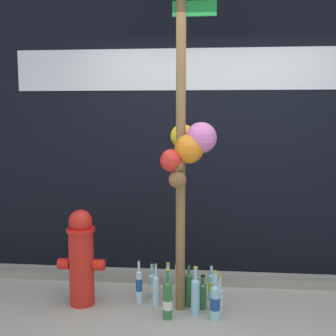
{
  "coord_description": "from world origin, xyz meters",
  "views": [
    {
      "loc": [
        0.01,
        -3.08,
        1.7
      ],
      "look_at": [
        -0.34,
        0.54,
        1.24
      ],
      "focal_mm": 46.64,
      "sensor_mm": 36.0,
      "label": 1
    }
  ],
  "objects_px": {
    "bottle_3": "(152,285)",
    "fire_hydrant": "(81,257)",
    "bottle_5": "(215,301)",
    "bottle_0": "(189,289)",
    "bottle_10": "(178,278)",
    "bottle_11": "(168,285)",
    "bottle_9": "(156,290)",
    "bottle_2": "(203,295)",
    "bottle_7": "(195,295)",
    "memorial_post": "(186,119)",
    "bottle_4": "(139,285)",
    "bottle_1": "(211,286)",
    "bottle_6": "(168,300)",
    "bottle_8": "(219,298)"
  },
  "relations": [
    {
      "from": "bottle_5",
      "to": "fire_hydrant",
      "type": "bearing_deg",
      "value": 170.99
    },
    {
      "from": "bottle_1",
      "to": "bottle_8",
      "type": "bearing_deg",
      "value": -74.11
    },
    {
      "from": "memorial_post",
      "to": "bottle_1",
      "type": "bearing_deg",
      "value": 45.23
    },
    {
      "from": "fire_hydrant",
      "to": "bottle_7",
      "type": "bearing_deg",
      "value": -6.56
    },
    {
      "from": "bottle_7",
      "to": "bottle_10",
      "type": "height_order",
      "value": "bottle_10"
    },
    {
      "from": "bottle_2",
      "to": "bottle_3",
      "type": "relative_size",
      "value": 0.89
    },
    {
      "from": "memorial_post",
      "to": "bottle_10",
      "type": "xyz_separation_m",
      "value": [
        -0.08,
        0.29,
        -1.47
      ]
    },
    {
      "from": "bottle_3",
      "to": "fire_hydrant",
      "type": "bearing_deg",
      "value": -163.45
    },
    {
      "from": "bottle_8",
      "to": "bottle_11",
      "type": "relative_size",
      "value": 0.89
    },
    {
      "from": "bottle_8",
      "to": "bottle_10",
      "type": "xyz_separation_m",
      "value": [
        -0.37,
        0.31,
        0.05
      ]
    },
    {
      "from": "bottle_1",
      "to": "bottle_10",
      "type": "relative_size",
      "value": 0.79
    },
    {
      "from": "bottle_5",
      "to": "bottle_4",
      "type": "bearing_deg",
      "value": 159.5
    },
    {
      "from": "fire_hydrant",
      "to": "bottle_1",
      "type": "bearing_deg",
      "value": 9.25
    },
    {
      "from": "memorial_post",
      "to": "bottle_4",
      "type": "height_order",
      "value": "memorial_post"
    },
    {
      "from": "fire_hydrant",
      "to": "bottle_9",
      "type": "distance_m",
      "value": 0.72
    },
    {
      "from": "bottle_7",
      "to": "bottle_0",
      "type": "bearing_deg",
      "value": 111.95
    },
    {
      "from": "bottle_0",
      "to": "bottle_7",
      "type": "xyz_separation_m",
      "value": [
        0.06,
        -0.16,
        0.01
      ]
    },
    {
      "from": "bottle_2",
      "to": "bottle_7",
      "type": "relative_size",
      "value": 0.72
    },
    {
      "from": "bottle_7",
      "to": "bottle_11",
      "type": "distance_m",
      "value": 0.34
    },
    {
      "from": "bottle_4",
      "to": "bottle_9",
      "type": "xyz_separation_m",
      "value": [
        0.16,
        -0.04,
        -0.02
      ]
    },
    {
      "from": "bottle_1",
      "to": "bottle_11",
      "type": "xyz_separation_m",
      "value": [
        -0.39,
        -0.08,
        0.02
      ]
    },
    {
      "from": "bottle_5",
      "to": "bottle_9",
      "type": "distance_m",
      "value": 0.56
    },
    {
      "from": "bottle_0",
      "to": "bottle_9",
      "type": "xyz_separation_m",
      "value": [
        -0.29,
        -0.02,
        -0.01
      ]
    },
    {
      "from": "bottle_11",
      "to": "bottle_9",
      "type": "bearing_deg",
      "value": -142.03
    },
    {
      "from": "bottle_10",
      "to": "bottle_4",
      "type": "bearing_deg",
      "value": -151.17
    },
    {
      "from": "bottle_10",
      "to": "bottle_3",
      "type": "bearing_deg",
      "value": -162.96
    },
    {
      "from": "fire_hydrant",
      "to": "bottle_7",
      "type": "height_order",
      "value": "fire_hydrant"
    },
    {
      "from": "fire_hydrant",
      "to": "memorial_post",
      "type": "bearing_deg",
      "value": -2.55
    },
    {
      "from": "bottle_2",
      "to": "bottle_6",
      "type": "height_order",
      "value": "bottle_6"
    },
    {
      "from": "bottle_3",
      "to": "bottle_8",
      "type": "bearing_deg",
      "value": -21.17
    },
    {
      "from": "memorial_post",
      "to": "bottle_4",
      "type": "relative_size",
      "value": 7.33
    },
    {
      "from": "bottle_0",
      "to": "bottle_2",
      "type": "bearing_deg",
      "value": -18.26
    },
    {
      "from": "bottle_9",
      "to": "bottle_1",
      "type": "bearing_deg",
      "value": 18.09
    },
    {
      "from": "bottle_2",
      "to": "bottle_5",
      "type": "distance_m",
      "value": 0.22
    },
    {
      "from": "memorial_post",
      "to": "bottle_10",
      "type": "distance_m",
      "value": 1.5
    },
    {
      "from": "fire_hydrant",
      "to": "bottle_4",
      "type": "bearing_deg",
      "value": 7.42
    },
    {
      "from": "fire_hydrant",
      "to": "bottle_10",
      "type": "relative_size",
      "value": 1.98
    },
    {
      "from": "fire_hydrant",
      "to": "bottle_8",
      "type": "xyz_separation_m",
      "value": [
        1.22,
        -0.06,
        -0.31
      ]
    },
    {
      "from": "bottle_5",
      "to": "bottle_10",
      "type": "height_order",
      "value": "bottle_10"
    },
    {
      "from": "fire_hydrant",
      "to": "bottle_6",
      "type": "relative_size",
      "value": 2.0
    },
    {
      "from": "bottle_3",
      "to": "bottle_7",
      "type": "distance_m",
      "value": 0.51
    },
    {
      "from": "bottle_1",
      "to": "bottle_9",
      "type": "distance_m",
      "value": 0.51
    },
    {
      "from": "bottle_2",
      "to": "bottle_4",
      "type": "height_order",
      "value": "bottle_4"
    },
    {
      "from": "bottle_0",
      "to": "bottle_3",
      "type": "bearing_deg",
      "value": 158.4
    },
    {
      "from": "bottle_2",
      "to": "bottle_7",
      "type": "bearing_deg",
      "value": -116.78
    },
    {
      "from": "bottle_0",
      "to": "bottle_10",
      "type": "distance_m",
      "value": 0.23
    },
    {
      "from": "bottle_0",
      "to": "bottle_11",
      "type": "xyz_separation_m",
      "value": [
        -0.19,
        0.06,
        -0.0
      ]
    },
    {
      "from": "bottle_0",
      "to": "bottle_6",
      "type": "bearing_deg",
      "value": -123.05
    },
    {
      "from": "bottle_0",
      "to": "bottle_2",
      "type": "relative_size",
      "value": 1.28
    },
    {
      "from": "bottle_11",
      "to": "bottle_8",
      "type": "bearing_deg",
      "value": -19.67
    }
  ]
}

